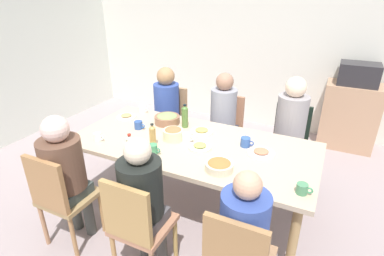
% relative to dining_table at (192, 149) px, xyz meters
% --- Properties ---
extents(ground_plane, '(7.11, 7.11, 0.00)m').
position_rel_dining_table_xyz_m(ground_plane, '(0.00, 0.00, -0.68)').
color(ground_plane, '#A08F91').
extents(wall_back, '(6.17, 0.12, 2.60)m').
position_rel_dining_table_xyz_m(wall_back, '(0.00, 2.45, 0.62)').
color(wall_back, silver).
rests_on(wall_back, ground_plane).
extents(dining_table, '(2.26, 1.06, 0.74)m').
position_rel_dining_table_xyz_m(dining_table, '(0.00, 0.00, 0.00)').
color(dining_table, '#C4AB8E').
rests_on(dining_table, ground_plane).
extents(chair_0, '(0.40, 0.40, 0.90)m').
position_rel_dining_table_xyz_m(chair_0, '(-0.75, 0.91, -0.16)').
color(chair_0, '#B57A53').
rests_on(chair_0, ground_plane).
extents(person_0, '(0.31, 0.31, 1.19)m').
position_rel_dining_table_xyz_m(person_0, '(-0.75, 0.82, 0.05)').
color(person_0, brown).
rests_on(person_0, ground_plane).
extents(chair_1, '(0.40, 0.40, 0.90)m').
position_rel_dining_table_xyz_m(chair_1, '(0.00, 0.91, -0.16)').
color(chair_1, '#B77852').
rests_on(chair_1, ground_plane).
extents(person_1, '(0.30, 0.30, 1.21)m').
position_rel_dining_table_xyz_m(person_1, '(-0.00, 0.82, 0.05)').
color(person_1, '#332F44').
rests_on(person_1, ground_plane).
extents(person_2, '(0.30, 0.30, 1.11)m').
position_rel_dining_table_xyz_m(person_2, '(0.75, -0.82, -0.00)').
color(person_2, '#43474B').
rests_on(person_2, ground_plane).
extents(chair_3, '(0.40, 0.40, 0.90)m').
position_rel_dining_table_xyz_m(chair_3, '(0.00, -0.91, -0.16)').
color(chair_3, '#B37858').
rests_on(chair_3, ground_plane).
extents(person_3, '(0.31, 0.31, 1.16)m').
position_rel_dining_table_xyz_m(person_3, '(0.00, -0.82, 0.02)').
color(person_3, '#454340').
rests_on(person_3, ground_plane).
extents(chair_4, '(0.40, 0.40, 0.90)m').
position_rel_dining_table_xyz_m(chair_4, '(-0.75, -0.91, -0.16)').
color(chair_4, '#A58353').
rests_on(chair_4, ground_plane).
extents(person_4, '(0.33, 0.33, 1.18)m').
position_rel_dining_table_xyz_m(person_4, '(-0.75, -0.82, 0.05)').
color(person_4, '#444742').
rests_on(person_4, ground_plane).
extents(chair_5, '(0.40, 0.40, 0.90)m').
position_rel_dining_table_xyz_m(chair_5, '(0.75, 0.91, -0.16)').
color(chair_5, black).
rests_on(chair_5, ground_plane).
extents(person_5, '(0.32, 0.32, 1.25)m').
position_rel_dining_table_xyz_m(person_5, '(0.75, 0.82, 0.08)').
color(person_5, '#453B3A').
rests_on(person_5, ground_plane).
extents(plate_0, '(0.21, 0.21, 0.04)m').
position_rel_dining_table_xyz_m(plate_0, '(-0.92, 0.23, 0.08)').
color(plate_0, white).
rests_on(plate_0, dining_table).
extents(plate_1, '(0.21, 0.21, 0.04)m').
position_rel_dining_table_xyz_m(plate_1, '(0.11, -0.06, 0.08)').
color(plate_1, silver).
rests_on(plate_1, dining_table).
extents(plate_2, '(0.23, 0.23, 0.04)m').
position_rel_dining_table_xyz_m(plate_2, '(-0.01, 0.24, 0.08)').
color(plate_2, silver).
rests_on(plate_2, dining_table).
extents(plate_3, '(0.24, 0.24, 0.04)m').
position_rel_dining_table_xyz_m(plate_3, '(0.63, 0.07, 0.08)').
color(plate_3, white).
rests_on(plate_3, dining_table).
extents(bowl_0, '(0.23, 0.23, 0.08)m').
position_rel_dining_table_xyz_m(bowl_0, '(0.40, -0.33, 0.11)').
color(bowl_0, beige).
rests_on(bowl_0, dining_table).
extents(bowl_1, '(0.20, 0.20, 0.12)m').
position_rel_dining_table_xyz_m(bowl_1, '(-0.19, -0.01, 0.13)').
color(bowl_1, beige).
rests_on(bowl_1, dining_table).
extents(bowl_2, '(0.27, 0.27, 0.10)m').
position_rel_dining_table_xyz_m(bowl_2, '(-0.43, 0.29, 0.12)').
color(bowl_2, '#8F6147').
rests_on(bowl_2, dining_table).
extents(cup_0, '(0.11, 0.08, 0.08)m').
position_rel_dining_table_xyz_m(cup_0, '(-0.22, -0.33, 0.11)').
color(cup_0, '#479560').
rests_on(cup_0, dining_table).
extents(cup_1, '(0.12, 0.09, 0.09)m').
position_rel_dining_table_xyz_m(cup_1, '(0.47, 0.15, 0.11)').
color(cup_1, '#365BA5').
rests_on(cup_1, dining_table).
extents(cup_2, '(0.11, 0.07, 0.07)m').
position_rel_dining_table_xyz_m(cup_2, '(-0.82, -0.34, 0.10)').
color(cup_2, white).
rests_on(cup_2, dining_table).
extents(cup_3, '(0.11, 0.08, 0.08)m').
position_rel_dining_table_xyz_m(cup_3, '(1.03, -0.36, 0.11)').
color(cup_3, '#4C895E').
rests_on(cup_3, dining_table).
extents(cup_4, '(0.12, 0.08, 0.08)m').
position_rel_dining_table_xyz_m(cup_4, '(-0.62, 0.04, 0.11)').
color(cup_4, '#305094').
rests_on(cup_4, dining_table).
extents(cup_5, '(0.12, 0.08, 0.08)m').
position_rel_dining_table_xyz_m(cup_5, '(-0.85, 0.44, 0.11)').
color(cup_5, white).
rests_on(cup_5, dining_table).
extents(cup_6, '(0.12, 0.08, 0.08)m').
position_rel_dining_table_xyz_m(cup_6, '(-0.06, 0.01, 0.10)').
color(cup_6, white).
rests_on(cup_6, dining_table).
extents(bottle_0, '(0.06, 0.06, 0.22)m').
position_rel_dining_table_xyz_m(bottle_0, '(-0.29, -0.21, 0.17)').
color(bottle_0, tan).
rests_on(bottle_0, dining_table).
extents(bottle_1, '(0.06, 0.06, 0.18)m').
position_rel_dining_table_xyz_m(bottle_1, '(-0.40, -0.41, 0.15)').
color(bottle_1, silver).
rests_on(bottle_1, dining_table).
extents(bottle_2, '(0.07, 0.07, 0.25)m').
position_rel_dining_table_xyz_m(bottle_2, '(-0.22, 0.28, 0.18)').
color(bottle_2, '#547937').
rests_on(bottle_2, dining_table).
extents(side_cabinet, '(0.70, 0.44, 0.90)m').
position_rel_dining_table_xyz_m(side_cabinet, '(1.35, 2.15, -0.23)').
color(side_cabinet, tan).
rests_on(side_cabinet, ground_plane).
extents(microwave, '(0.48, 0.36, 0.28)m').
position_rel_dining_table_xyz_m(microwave, '(1.35, 2.15, 0.36)').
color(microwave, '#28262A').
rests_on(microwave, side_cabinet).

